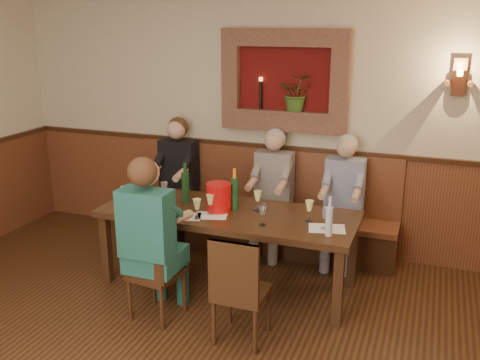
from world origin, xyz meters
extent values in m
cube|color=#C4B694|center=(0.00, 3.00, 1.40)|extent=(6.00, 0.04, 2.80)
cube|color=#5D301A|center=(0.00, 2.98, 0.55)|extent=(6.00, 0.04, 1.10)
cube|color=#381E0F|center=(0.00, 2.98, 1.12)|extent=(6.02, 0.06, 0.05)
cube|color=#580E0C|center=(0.20, 2.98, 1.85)|extent=(1.00, 0.02, 0.70)
cube|color=brown|center=(0.20, 2.94, 2.29)|extent=(1.36, 0.12, 0.18)
cube|color=brown|center=(0.20, 2.94, 1.41)|extent=(1.36, 0.12, 0.18)
cube|color=brown|center=(-0.39, 2.94, 1.85)|extent=(0.18, 0.12, 0.70)
cube|color=brown|center=(0.79, 2.94, 1.85)|extent=(0.18, 0.12, 0.70)
cube|color=brown|center=(0.20, 2.94, 1.52)|extent=(1.00, 0.14, 0.04)
imported|color=#395C1F|center=(0.35, 2.94, 1.74)|extent=(0.35, 0.30, 0.39)
cylinder|color=black|center=(-0.05, 2.94, 1.69)|extent=(0.03, 0.03, 0.30)
cylinder|color=#FFBF59|center=(-0.05, 2.94, 1.86)|extent=(0.04, 0.04, 0.04)
cube|color=#5D301A|center=(1.90, 2.95, 1.95)|extent=(0.12, 0.08, 0.35)
cylinder|color=#5D301A|center=(1.80, 2.88, 1.90)|extent=(0.05, 0.18, 0.05)
cylinder|color=#5D301A|center=(2.00, 2.88, 1.90)|extent=(0.05, 0.18, 0.05)
cylinder|color=#FFBF59|center=(1.90, 2.82, 2.00)|extent=(0.06, 0.06, 0.06)
cube|color=#361E10|center=(0.00, 1.85, 0.72)|extent=(2.40, 0.90, 0.06)
cube|color=#361E10|center=(-1.12, 1.48, 0.34)|extent=(0.08, 0.08, 0.69)
cube|color=#361E10|center=(1.12, 1.48, 0.34)|extent=(0.08, 0.08, 0.69)
cube|color=#361E10|center=(-1.12, 2.22, 0.34)|extent=(0.08, 0.08, 0.69)
cube|color=#361E10|center=(1.12, 2.22, 0.34)|extent=(0.08, 0.08, 0.69)
cube|color=#381E0F|center=(0.00, 2.76, 0.20)|extent=(3.00, 0.40, 0.40)
cube|color=#5D301A|center=(0.00, 2.76, 0.42)|extent=(3.00, 0.45, 0.06)
cube|color=#5D301A|center=(0.00, 2.95, 0.78)|extent=(3.00, 0.06, 0.66)
cube|color=#361E10|center=(-0.36, 1.10, 0.19)|extent=(0.42, 0.42, 0.37)
cube|color=#361E10|center=(-0.36, 1.10, 0.39)|extent=(0.44, 0.44, 0.05)
cube|color=#361E10|center=(-0.39, 0.93, 0.65)|extent=(0.39, 0.09, 0.46)
cube|color=#361E10|center=(0.44, 1.03, 0.19)|extent=(0.38, 0.38, 0.38)
cube|color=#361E10|center=(0.44, 1.03, 0.40)|extent=(0.40, 0.40, 0.05)
cube|color=#361E10|center=(0.44, 0.85, 0.66)|extent=(0.40, 0.04, 0.47)
cube|color=black|center=(-0.97, 2.61, 0.23)|extent=(0.42, 0.44, 0.45)
cube|color=black|center=(-0.97, 2.78, 0.88)|extent=(0.42, 0.22, 0.55)
sphere|color=#D8A384|center=(-0.97, 2.74, 1.29)|extent=(0.21, 0.21, 0.21)
sphere|color=#4C2D19|center=(-0.97, 2.79, 1.31)|extent=(0.23, 0.23, 0.23)
cube|color=#55514E|center=(0.17, 2.62, 0.23)|extent=(0.40, 0.42, 0.45)
cube|color=#55514E|center=(0.17, 2.78, 0.86)|extent=(0.40, 0.21, 0.52)
sphere|color=#D8A384|center=(0.17, 2.74, 1.24)|extent=(0.20, 0.20, 0.20)
sphere|color=#B2B2B2|center=(0.17, 2.79, 1.26)|extent=(0.22, 0.22, 0.22)
cube|color=navy|center=(0.92, 2.62, 0.23)|extent=(0.39, 0.41, 0.45)
cube|color=navy|center=(0.92, 2.78, 0.86)|extent=(0.39, 0.21, 0.52)
sphere|color=#D8A384|center=(0.92, 2.74, 1.24)|extent=(0.20, 0.20, 0.20)
sphere|color=#B2B2B2|center=(0.92, 2.79, 1.26)|extent=(0.22, 0.22, 0.22)
cube|color=navy|center=(-0.36, 1.15, 0.23)|extent=(0.43, 0.45, 0.45)
cube|color=navy|center=(-0.36, 0.98, 0.90)|extent=(0.43, 0.23, 0.56)
sphere|color=#D8A384|center=(-0.36, 1.02, 1.31)|extent=(0.22, 0.22, 0.22)
sphere|color=#4C2D19|center=(-0.36, 0.97, 1.33)|extent=(0.24, 0.24, 0.24)
cylinder|color=red|center=(-0.08, 1.83, 0.88)|extent=(0.27, 0.27, 0.27)
cylinder|color=#19471E|center=(0.04, 1.92, 0.90)|extent=(0.08, 0.08, 0.31)
cylinder|color=orange|center=(0.04, 1.92, 1.10)|extent=(0.03, 0.03, 0.09)
cylinder|color=#19471E|center=(-0.48, 1.94, 0.90)|extent=(0.09, 0.09, 0.30)
cylinder|color=#19471E|center=(-0.48, 1.94, 1.10)|extent=(0.04, 0.04, 0.09)
cylinder|color=silver|center=(1.00, 1.60, 0.87)|extent=(0.07, 0.07, 0.25)
cylinder|color=silver|center=(1.00, 1.60, 1.04)|extent=(0.03, 0.03, 0.09)
cube|color=white|center=(-0.71, 1.71, 0.75)|extent=(0.35, 0.30, 0.00)
cube|color=white|center=(-0.10, 1.68, 0.75)|extent=(0.33, 0.27, 0.00)
cube|color=white|center=(0.95, 1.74, 0.75)|extent=(0.35, 0.28, 0.00)
cube|color=white|center=(-0.31, 1.57, 0.75)|extent=(0.35, 0.30, 0.00)
camera|label=1|loc=(1.74, -2.51, 2.47)|focal=40.00mm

